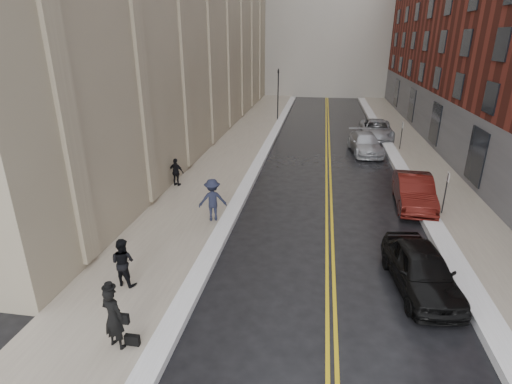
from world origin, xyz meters
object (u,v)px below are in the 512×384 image
(car_maroon, at_px, (414,191))
(pedestrian_a, at_px, (123,262))
(pedestrian_main, at_px, (113,317))
(car_silver_far, at_px, (376,130))
(car_black, at_px, (421,269))
(car_silver_near, at_px, (365,143))
(pedestrian_b, at_px, (213,200))
(pedestrian_c, at_px, (176,172))

(car_maroon, distance_m, pedestrian_a, 14.52)
(pedestrian_main, bearing_deg, car_maroon, -112.87)
(pedestrian_main, bearing_deg, car_silver_far, -93.06)
(car_black, relative_size, car_silver_near, 0.90)
(car_silver_near, xyz_separation_m, pedestrian_a, (-9.75, -19.10, 0.29))
(car_silver_near, distance_m, pedestrian_b, 15.78)
(car_black, bearing_deg, pedestrian_b, 147.19)
(car_maroon, distance_m, car_silver_near, 10.07)
(car_black, height_order, pedestrian_b, pedestrian_b)
(car_silver_near, bearing_deg, car_silver_far, 67.59)
(car_maroon, bearing_deg, pedestrian_b, -156.30)
(car_maroon, distance_m, pedestrian_main, 15.69)
(car_maroon, height_order, pedestrian_c, pedestrian_c)
(car_maroon, xyz_separation_m, pedestrian_b, (-9.62, -3.59, 0.36))
(pedestrian_main, distance_m, pedestrian_c, 12.82)
(car_maroon, bearing_deg, pedestrian_a, -137.72)
(car_silver_far, height_order, pedestrian_b, pedestrian_b)
(car_maroon, relative_size, pedestrian_b, 2.41)
(car_maroon, relative_size, pedestrian_c, 3.00)
(car_black, distance_m, pedestrian_c, 14.20)
(car_black, height_order, car_maroon, car_maroon)
(car_silver_near, bearing_deg, car_black, -95.77)
(car_silver_near, distance_m, car_silver_far, 4.95)
(car_black, distance_m, car_silver_far, 22.31)
(pedestrian_b, bearing_deg, car_maroon, -176.92)
(car_black, bearing_deg, pedestrian_c, 137.72)
(pedestrian_a, height_order, pedestrian_c, pedestrian_a)
(pedestrian_main, bearing_deg, pedestrian_b, -76.12)
(car_silver_near, bearing_deg, pedestrian_main, -118.16)
(car_black, bearing_deg, pedestrian_a, -178.52)
(pedestrian_main, height_order, pedestrian_a, pedestrian_main)
(pedestrian_a, relative_size, pedestrian_c, 1.08)
(car_black, relative_size, car_maroon, 0.93)
(car_silver_far, xyz_separation_m, pedestrian_b, (-9.43, -18.31, 0.37))
(car_black, bearing_deg, car_silver_near, 83.57)
(car_maroon, distance_m, pedestrian_b, 10.28)
(pedestrian_a, bearing_deg, pedestrian_main, 123.46)
(car_silver_near, xyz_separation_m, pedestrian_b, (-8.09, -13.54, 0.42))
(car_maroon, height_order, pedestrian_a, pedestrian_a)
(car_black, bearing_deg, car_silver_far, 79.93)
(car_silver_far, bearing_deg, car_maroon, -87.69)
(car_silver_far, relative_size, pedestrian_c, 3.48)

